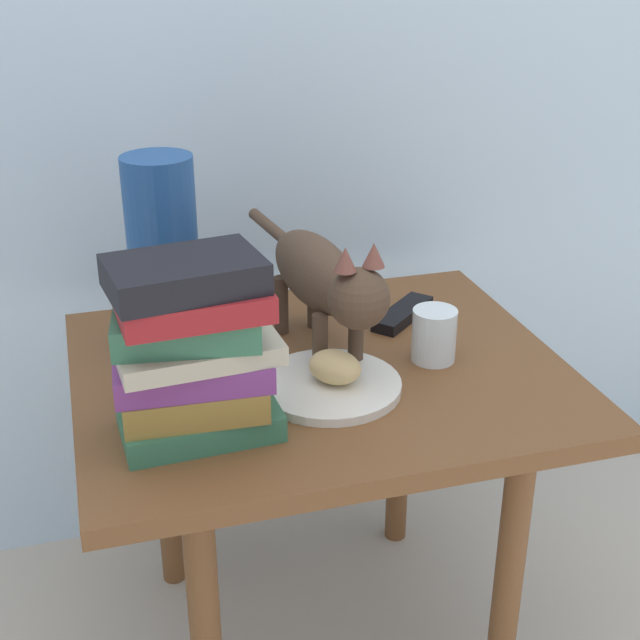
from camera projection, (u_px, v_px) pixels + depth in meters
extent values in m
plane|color=#B2A899|center=(320.00, 636.00, 1.61)|extent=(6.00, 6.00, 0.00)
cube|color=brown|center=(320.00, 375.00, 1.38)|extent=(0.75, 0.62, 0.03)
cylinder|color=brown|center=(508.00, 584.00, 1.36)|extent=(0.04, 0.04, 0.53)
cylinder|color=brown|center=(165.00, 466.00, 1.65)|extent=(0.04, 0.04, 0.53)
cylinder|color=brown|center=(400.00, 428.00, 1.76)|extent=(0.04, 0.04, 0.53)
cylinder|color=silver|center=(329.00, 386.00, 1.31)|extent=(0.21, 0.21, 0.01)
ellipsoid|color=#E0BC7A|center=(333.00, 367.00, 1.29)|extent=(0.10, 0.10, 0.05)
cylinder|color=#4C3828|center=(356.00, 338.00, 1.36)|extent=(0.02, 0.02, 0.10)
cylinder|color=#4C3828|center=(320.00, 345.00, 1.33)|extent=(0.02, 0.02, 0.10)
cylinder|color=#4C3828|center=(314.00, 299.00, 1.49)|extent=(0.02, 0.02, 0.10)
cylinder|color=#4C3828|center=(281.00, 305.00, 1.47)|extent=(0.02, 0.02, 0.10)
ellipsoid|color=#4C3828|center=(316.00, 271.00, 1.38)|extent=(0.12, 0.27, 0.11)
sphere|color=#4C3828|center=(359.00, 298.00, 1.25)|extent=(0.09, 0.09, 0.09)
cone|color=brown|center=(374.00, 255.00, 1.23)|extent=(0.03, 0.03, 0.03)
cone|color=brown|center=(345.00, 259.00, 1.21)|extent=(0.03, 0.03, 0.03)
cylinder|color=#4C3828|center=(269.00, 227.00, 1.54)|extent=(0.04, 0.16, 0.02)
cube|color=#336B4C|center=(200.00, 420.00, 1.20)|extent=(0.22, 0.14, 0.04)
cube|color=olive|center=(194.00, 397.00, 1.17)|extent=(0.19, 0.12, 0.04)
cube|color=#72337A|center=(192.00, 368.00, 1.16)|extent=(0.21, 0.13, 0.04)
cube|color=#BCB299|center=(198.00, 350.00, 1.14)|extent=(0.22, 0.13, 0.03)
cube|color=#336B4C|center=(186.00, 324.00, 1.14)|extent=(0.20, 0.15, 0.04)
cube|color=maroon|center=(193.00, 302.00, 1.11)|extent=(0.19, 0.14, 0.03)
cube|color=black|center=(184.00, 275.00, 1.09)|extent=(0.20, 0.15, 0.04)
cylinder|color=navy|center=(164.00, 256.00, 1.37)|extent=(0.11, 0.11, 0.32)
cylinder|color=silver|center=(434.00, 335.00, 1.38)|extent=(0.07, 0.07, 0.08)
cylinder|color=silver|center=(433.00, 347.00, 1.39)|extent=(0.06, 0.06, 0.04)
cube|color=black|center=(403.00, 314.00, 1.53)|extent=(0.14, 0.13, 0.02)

